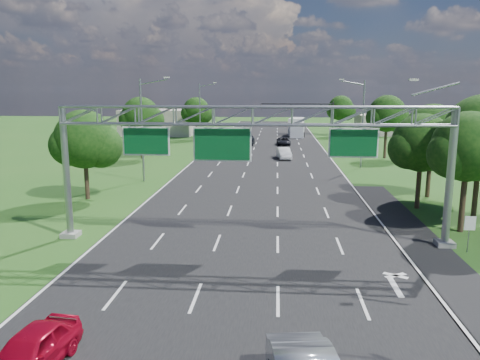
# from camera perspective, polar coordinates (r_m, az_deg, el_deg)

# --- Properties ---
(ground) EXTENTS (220.00, 220.00, 0.00)m
(ground) POSITION_cam_1_polar(r_m,az_deg,el_deg) (45.80, 2.34, -0.33)
(ground) COLOR #215419
(ground) RESTS_ON ground
(road) EXTENTS (18.00, 180.00, 0.02)m
(road) POSITION_cam_1_polar(r_m,az_deg,el_deg) (45.80, 2.34, -0.33)
(road) COLOR black
(road) RESTS_ON ground
(road_flare) EXTENTS (3.00, 30.00, 0.02)m
(road_flare) POSITION_cam_1_polar(r_m,az_deg,el_deg) (31.43, 20.21, -6.31)
(road_flare) COLOR black
(road_flare) RESTS_ON ground
(sign_gantry) EXTENTS (23.50, 1.00, 9.56)m
(sign_gantry) POSITION_cam_1_polar(r_m,az_deg,el_deg) (26.99, 1.70, 6.54)
(sign_gantry) COLOR gray
(sign_gantry) RESTS_ON ground
(regulatory_sign) EXTENTS (0.60, 0.08, 2.10)m
(regulatory_sign) POSITION_cam_1_polar(r_m,az_deg,el_deg) (28.99, 26.21, -5.11)
(regulatory_sign) COLOR gray
(regulatory_sign) RESTS_ON ground
(traffic_signal) EXTENTS (12.21, 0.24, 7.00)m
(traffic_signal) POSITION_cam_1_polar(r_m,az_deg,el_deg) (80.18, 8.73, 8.14)
(traffic_signal) COLOR black
(traffic_signal) RESTS_ON ground
(streetlight_l_near) EXTENTS (2.97, 0.22, 10.16)m
(streetlight_l_near) POSITION_cam_1_polar(r_m,az_deg,el_deg) (46.83, -11.65, 6.60)
(streetlight_l_near) COLOR gray
(streetlight_l_near) RESTS_ON ground
(streetlight_l_far) EXTENTS (2.97, 0.22, 10.16)m
(streetlight_l_far) POSITION_cam_1_polar(r_m,az_deg,el_deg) (80.99, -4.78, 8.54)
(streetlight_l_far) COLOR gray
(streetlight_l_far) RESTS_ON ground
(streetlight_r_mid) EXTENTS (2.97, 0.22, 10.16)m
(streetlight_r_mid) POSITION_cam_1_polar(r_m,az_deg,el_deg) (55.83, 14.55, 7.15)
(streetlight_r_mid) COLOR gray
(streetlight_r_mid) RESTS_ON ground
(tree_cluster_right) EXTENTS (9.91, 14.60, 8.68)m
(tree_cluster_right) POSITION_cam_1_polar(r_m,az_deg,el_deg) (36.71, 25.54, 4.19)
(tree_cluster_right) COLOR #2D2116
(tree_cluster_right) RESTS_ON ground
(tree_verge_la) EXTENTS (5.76, 4.80, 7.40)m
(tree_verge_la) POSITION_cam_1_polar(r_m,az_deg,el_deg) (40.28, -18.33, 4.41)
(tree_verge_la) COLOR #2D2116
(tree_verge_la) RESTS_ON ground
(tree_verge_lb) EXTENTS (5.76, 4.80, 8.06)m
(tree_verge_lb) POSITION_cam_1_polar(r_m,az_deg,el_deg) (62.54, -11.94, 7.48)
(tree_verge_lb) COLOR #2D2116
(tree_verge_lb) RESTS_ON ground
(tree_verge_lc) EXTENTS (5.76, 4.80, 7.62)m
(tree_verge_lc) POSITION_cam_1_polar(r_m,az_deg,el_deg) (86.25, -5.31, 8.28)
(tree_verge_lc) COLOR #2D2116
(tree_verge_lc) RESTS_ON ground
(tree_verge_rd) EXTENTS (5.76, 4.80, 8.28)m
(tree_verge_rd) POSITION_cam_1_polar(r_m,az_deg,el_deg) (64.64, 17.53, 7.52)
(tree_verge_rd) COLOR #2D2116
(tree_verge_rd) RESTS_ON ground
(tree_verge_re) EXTENTS (5.76, 4.80, 7.84)m
(tree_verge_re) POSITION_cam_1_polar(r_m,az_deg,el_deg) (93.82, 12.22, 8.43)
(tree_verge_re) COLOR #2D2116
(tree_verge_re) RESTS_ON ground
(building_left) EXTENTS (14.00, 10.00, 5.00)m
(building_left) POSITION_cam_1_polar(r_m,az_deg,el_deg) (96.06, -9.86, 6.96)
(building_left) COLOR gray
(building_left) RESTS_ON ground
(building_right) EXTENTS (12.00, 9.00, 4.00)m
(building_right) POSITION_cam_1_polar(r_m,az_deg,el_deg) (99.67, 17.54, 6.47)
(building_right) COLOR gray
(building_right) RESTS_ON ground
(red_coupe) EXTENTS (2.16, 4.32, 1.41)m
(red_coupe) POSITION_cam_1_polar(r_m,az_deg,el_deg) (17.34, -24.17, -18.55)
(red_coupe) COLOR #AB0720
(red_coupe) RESTS_ON ground
(car_queue_b) EXTENTS (2.34, 4.62, 1.25)m
(car_queue_b) POSITION_cam_1_polar(r_m,az_deg,el_deg) (77.29, 5.33, 4.74)
(car_queue_b) COLOR black
(car_queue_b) RESTS_ON ground
(car_queue_c) EXTENTS (2.00, 4.77, 1.61)m
(car_queue_c) POSITION_cam_1_polar(r_m,az_deg,el_deg) (77.27, 1.03, 4.91)
(car_queue_c) COLOR black
(car_queue_c) RESTS_ON ground
(car_queue_d) EXTENTS (2.10, 4.56, 1.45)m
(car_queue_d) POSITION_cam_1_polar(r_m,az_deg,el_deg) (61.86, 5.38, 3.27)
(car_queue_d) COLOR silver
(car_queue_d) RESTS_ON ground
(box_truck) EXTENTS (3.43, 9.33, 3.43)m
(box_truck) POSITION_cam_1_polar(r_m,az_deg,el_deg) (92.96, 6.90, 6.38)
(box_truck) COLOR silver
(box_truck) RESTS_ON ground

